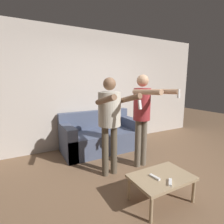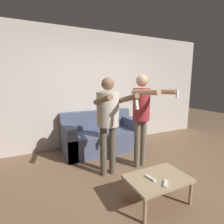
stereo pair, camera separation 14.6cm
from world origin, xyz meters
name	(u,v)px [view 1 (the left image)]	position (x,y,z in m)	size (l,w,h in m)	color
ground_plane	(148,185)	(0.00, 0.00, 0.00)	(14.00, 14.00, 0.00)	brown
wall_back	(94,89)	(0.00, 2.07, 1.35)	(6.40, 0.06, 2.70)	beige
couch	(101,137)	(-0.05, 1.62, 0.29)	(1.72, 0.85, 0.85)	#4C5670
person_standing_left	(110,115)	(-0.37, 0.54, 1.02)	(0.48, 0.72, 1.60)	brown
person_standing_right	(143,111)	(0.27, 0.52, 1.04)	(0.42, 0.80, 1.66)	#6B6051
coffee_table	(161,179)	(-0.10, -0.36, 0.31)	(0.78, 0.52, 0.35)	tan
remote_near	(170,182)	(-0.12, -0.53, 0.36)	(0.13, 0.13, 0.02)	white
remote_far	(155,177)	(-0.21, -0.35, 0.36)	(0.06, 0.15, 0.02)	white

